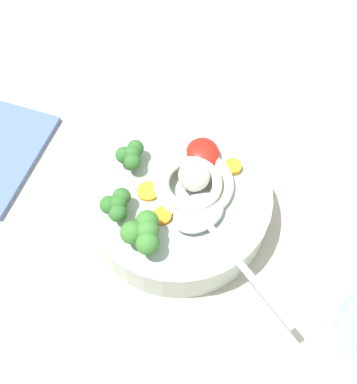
# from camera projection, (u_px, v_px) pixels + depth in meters

# --- Properties ---
(table_slab) EXTENTS (1.20, 1.20, 0.04)m
(table_slab) POSITION_uv_depth(u_px,v_px,m) (152.00, 222.00, 0.58)
(table_slab) COLOR #BCB29E
(table_slab) RESTS_ON ground
(soup_bowl) EXTENTS (0.21, 0.21, 0.05)m
(soup_bowl) POSITION_uv_depth(u_px,v_px,m) (178.00, 203.00, 0.53)
(soup_bowl) COLOR #9EB2A3
(soup_bowl) RESTS_ON table_slab
(noodle_pile) EXTENTS (0.10, 0.10, 0.04)m
(noodle_pile) POSITION_uv_depth(u_px,v_px,m) (193.00, 182.00, 0.50)
(noodle_pile) COLOR silver
(noodle_pile) RESTS_ON soup_bowl
(soup_spoon) EXTENTS (0.16, 0.12, 0.02)m
(soup_spoon) POSITION_uv_depth(u_px,v_px,m) (206.00, 222.00, 0.48)
(soup_spoon) COLOR #B7B7BC
(soup_spoon) RESTS_ON soup_bowl
(chili_sauce_dollop) EXTENTS (0.04, 0.04, 0.02)m
(chili_sauce_dollop) POSITION_uv_depth(u_px,v_px,m) (203.00, 153.00, 0.53)
(chili_sauce_dollop) COLOR red
(chili_sauce_dollop) RESTS_ON soup_bowl
(broccoli_floret_beside_chili) EXTENTS (0.04, 0.03, 0.03)m
(broccoli_floret_beside_chili) POSITION_uv_depth(u_px,v_px,m) (117.00, 205.00, 0.48)
(broccoli_floret_beside_chili) COLOR #7A9E60
(broccoli_floret_beside_chili) RESTS_ON soup_bowl
(broccoli_floret_left) EXTENTS (0.05, 0.04, 0.04)m
(broccoli_floret_left) POSITION_uv_depth(u_px,v_px,m) (142.00, 232.00, 0.46)
(broccoli_floret_left) COLOR #7A9E60
(broccoli_floret_left) RESTS_ON soup_bowl
(broccoli_floret_near_spoon) EXTENTS (0.04, 0.03, 0.03)m
(broccoli_floret_near_spoon) POSITION_uv_depth(u_px,v_px,m) (131.00, 155.00, 0.51)
(broccoli_floret_near_spoon) COLOR #7A9E60
(broccoli_floret_near_spoon) RESTS_ON soup_bowl
(carrot_slice_far) EXTENTS (0.02, 0.02, 0.01)m
(carrot_slice_far) POSITION_uv_depth(u_px,v_px,m) (162.00, 216.00, 0.49)
(carrot_slice_far) COLOR orange
(carrot_slice_far) RESTS_ON soup_bowl
(carrot_slice_center) EXTENTS (0.02, 0.02, 0.01)m
(carrot_slice_center) POSITION_uv_depth(u_px,v_px,m) (233.00, 167.00, 0.52)
(carrot_slice_center) COLOR orange
(carrot_slice_center) RESTS_ON soup_bowl
(carrot_slice_right) EXTENTS (0.02, 0.02, 0.00)m
(carrot_slice_right) POSITION_uv_depth(u_px,v_px,m) (148.00, 195.00, 0.51)
(carrot_slice_right) COLOR orange
(carrot_slice_right) RESTS_ON soup_bowl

